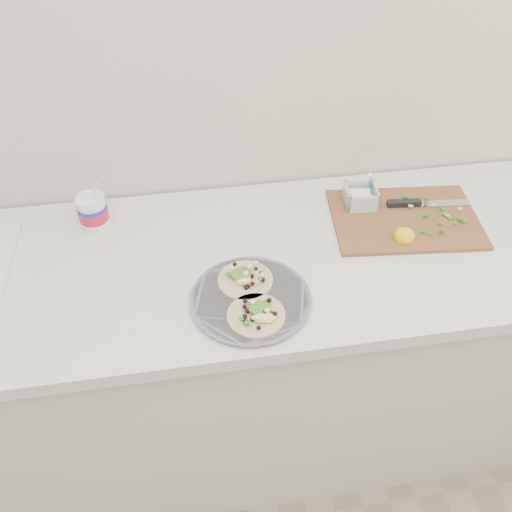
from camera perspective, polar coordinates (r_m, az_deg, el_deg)
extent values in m
cube|color=beige|center=(1.57, -8.40, 17.89)|extent=(3.50, 0.05, 2.60)
cube|color=silver|center=(1.90, -5.26, -10.70)|extent=(2.40, 0.62, 0.86)
cube|color=silver|center=(1.55, -6.24, -1.37)|extent=(2.44, 0.66, 0.04)
cylinder|color=slate|center=(1.42, -0.55, -4.40)|extent=(0.29, 0.29, 0.01)
cylinder|color=slate|center=(1.42, -0.55, -4.27)|extent=(0.30, 0.30, 0.00)
cylinder|color=white|center=(1.68, -16.00, 4.29)|extent=(0.08, 0.08, 0.10)
cylinder|color=red|center=(1.68, -15.99, 4.25)|extent=(0.08, 0.08, 0.04)
cylinder|color=#192D99|center=(1.67, -16.11, 4.74)|extent=(0.08, 0.08, 0.01)
cube|color=brown|center=(1.71, 14.66, 3.62)|extent=(0.45, 0.33, 0.01)
cube|color=white|center=(1.72, 10.43, 5.72)|extent=(0.06, 0.06, 0.03)
ellipsoid|color=yellow|center=(1.63, 14.66, 2.15)|extent=(0.06, 0.06, 0.05)
cube|color=silver|center=(1.79, 18.19, 5.03)|extent=(0.16, 0.04, 0.00)
cube|color=black|center=(1.75, 14.59, 5.13)|extent=(0.10, 0.03, 0.02)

